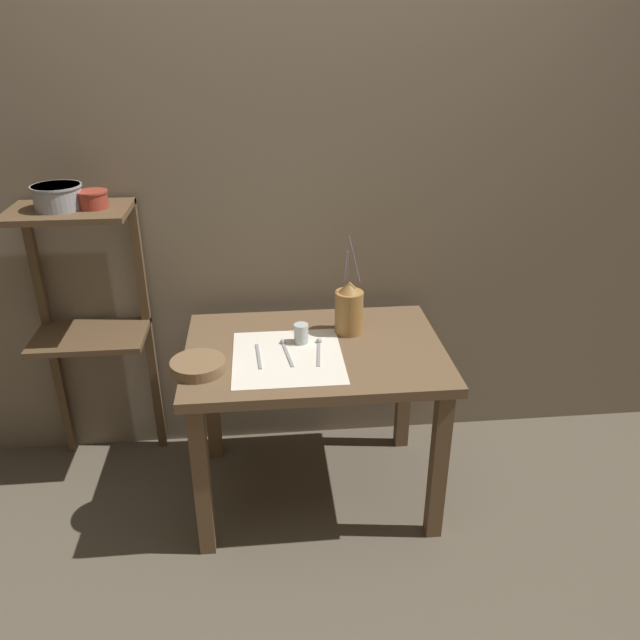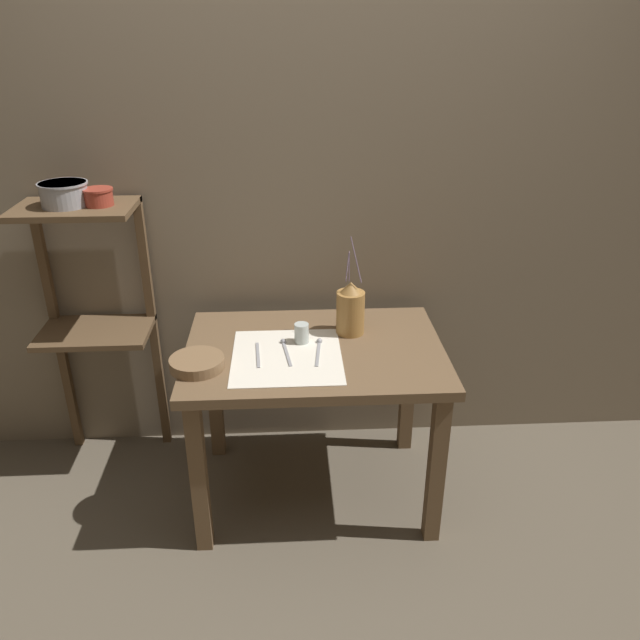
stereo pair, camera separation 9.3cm
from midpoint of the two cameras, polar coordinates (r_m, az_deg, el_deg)
ground_plane at (r=2.85m, az=-1.41°, el=-15.25°), size 12.00×12.00×0.00m
stone_wall_back at (r=2.71m, az=-2.46°, el=11.33°), size 7.00×0.06×2.40m
wooden_table at (r=2.50m, az=-1.56°, el=-4.76°), size 1.02×0.72×0.71m
wooden_shelf_unit at (r=2.78m, az=-21.48°, el=1.99°), size 0.46×0.31×1.22m
linen_cloth at (r=2.39m, az=-4.10°, el=-3.42°), size 0.42×0.45×0.00m
pitcher_with_flowers at (r=2.53m, az=1.61°, el=1.00°), size 0.12×0.12×0.41m
wooden_bowl at (r=2.34m, az=-12.22°, el=-4.11°), size 0.20×0.20×0.04m
glass_tumbler_near at (r=2.47m, az=-2.82°, el=-1.25°), size 0.06×0.06×0.08m
fork_outer at (r=2.40m, az=-6.75°, el=-3.32°), size 0.02×0.20×0.00m
spoon_outer at (r=2.45m, az=-4.34°, el=-2.50°), size 0.05×0.21×0.02m
spoon_inner at (r=2.45m, az=-1.19°, el=-2.42°), size 0.04×0.21×0.02m
metal_pot_large at (r=2.62m, az=-23.83°, el=10.32°), size 0.19×0.19×0.09m
metal_pot_small at (r=2.59m, az=-21.04°, el=10.32°), size 0.12×0.12×0.07m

